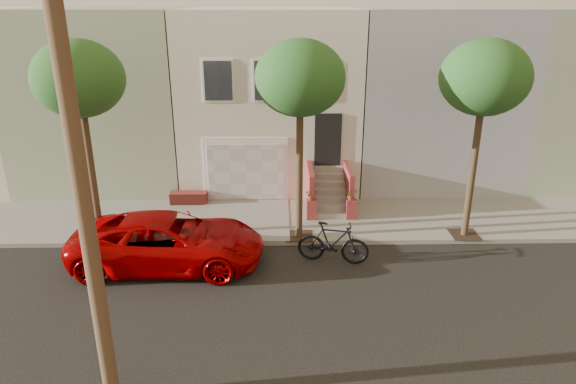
{
  "coord_description": "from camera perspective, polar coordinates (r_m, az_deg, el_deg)",
  "views": [
    {
      "loc": [
        0.34,
        -11.35,
        7.45
      ],
      "look_at": [
        0.62,
        3.0,
        2.04
      ],
      "focal_mm": 31.83,
      "sensor_mm": 36.0,
      "label": 1
    }
  ],
  "objects": [
    {
      "name": "house_row",
      "position": [
        22.86,
        -2.0,
        11.04
      ],
      "size": [
        33.1,
        11.7,
        7.0
      ],
      "color": "#BEB7A2",
      "rests_on": "sidewalk"
    },
    {
      "name": "tree_right",
      "position": [
        16.6,
        21.14,
        11.7
      ],
      "size": [
        2.7,
        2.57,
        6.3
      ],
      "color": "#2D2116",
      "rests_on": "sidewalk"
    },
    {
      "name": "tree_mid",
      "position": [
        15.42,
        1.37,
        12.45
      ],
      "size": [
        2.7,
        2.57,
        6.3
      ],
      "color": "#2D2116",
      "rests_on": "sidewalk"
    },
    {
      "name": "pickup_truck",
      "position": [
        15.55,
        -13.19,
        -5.36
      ],
      "size": [
        5.64,
        2.67,
        1.56
      ],
      "primitive_type": "imported",
      "rotation": [
        0.0,
        0.0,
        1.56
      ],
      "color": "#9F0002",
      "rests_on": "ground"
    },
    {
      "name": "tree_left",
      "position": [
        16.48,
        -22.34,
        11.48
      ],
      "size": [
        2.7,
        2.57,
        6.3
      ],
      "color": "#2D2116",
      "rests_on": "sidewalk"
    },
    {
      "name": "sidewalk",
      "position": [
        18.26,
        -2.1,
        -3.2
      ],
      "size": [
        40.0,
        3.7,
        0.15
      ],
      "primitive_type": "cube",
      "color": "gray",
      "rests_on": "ground"
    },
    {
      "name": "motorcycle",
      "position": [
        15.41,
        5.05,
        -5.64
      ],
      "size": [
        2.23,
        1.08,
        1.29
      ],
      "primitive_type": "imported",
      "rotation": [
        0.0,
        0.0,
        1.34
      ],
      "color": "black",
      "rests_on": "ground"
    },
    {
      "name": "ground",
      "position": [
        13.58,
        -2.43,
        -12.65
      ],
      "size": [
        90.0,
        90.0,
        0.0
      ],
      "primitive_type": "plane",
      "color": "black",
      "rests_on": "ground"
    }
  ]
}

